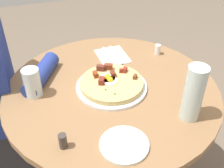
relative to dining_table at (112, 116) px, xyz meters
name	(u,v)px	position (x,y,z in m)	size (l,w,h in m)	color
dining_table	(112,116)	(0.00, 0.00, 0.00)	(0.91, 0.91, 0.70)	olive
pizza_plate	(112,87)	(0.00, 0.00, 0.17)	(0.30, 0.30, 0.01)	white
breakfast_pizza	(112,83)	(0.00, 0.00, 0.19)	(0.27, 0.27, 0.05)	tan
bread_plate	(124,145)	(0.31, -0.06, 0.17)	(0.17, 0.17, 0.01)	silver
napkin	(112,56)	(-0.24, 0.08, 0.17)	(0.17, 0.14, 0.00)	white
fork	(109,56)	(-0.24, 0.06, 0.17)	(0.18, 0.01, 0.01)	silver
knife	(116,55)	(-0.24, 0.10, 0.17)	(0.18, 0.01, 0.01)	silver
water_glass	(32,83)	(-0.05, -0.31, 0.23)	(0.07, 0.07, 0.12)	silver
water_bottle	(193,93)	(0.25, 0.22, 0.27)	(0.07, 0.07, 0.22)	silver
salt_shaker	(158,50)	(-0.19, 0.30, 0.19)	(0.03, 0.03, 0.05)	white
pepper_shaker	(63,141)	(0.26, -0.25, 0.19)	(0.03, 0.03, 0.06)	#3F3833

